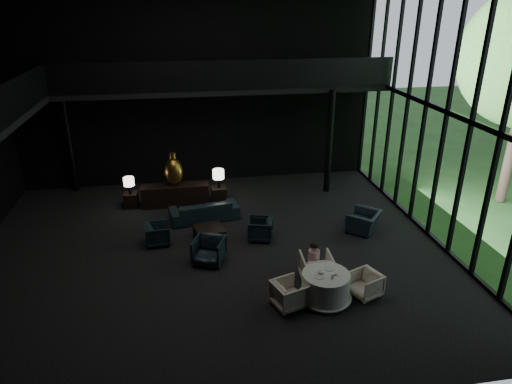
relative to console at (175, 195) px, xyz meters
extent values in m
cube|color=black|center=(1.09, -3.61, -0.39)|extent=(14.00, 12.00, 0.02)
cube|color=black|center=(1.09, 2.39, 3.61)|extent=(14.00, 0.04, 8.00)
cube|color=black|center=(1.09, -9.61, 3.61)|extent=(14.00, 0.04, 8.00)
cube|color=black|center=(2.09, 1.39, 3.61)|extent=(12.00, 2.00, 0.25)
cube|color=black|center=(-3.91, -3.61, 4.21)|extent=(0.06, 12.00, 1.00)
cube|color=black|center=(2.09, 0.39, 4.21)|extent=(12.00, 0.06, 1.00)
cylinder|color=black|center=(-3.91, 2.09, 1.61)|extent=(0.24, 0.24, 4.00)
cylinder|color=black|center=(5.89, 0.39, 1.61)|extent=(0.24, 0.24, 4.00)
cube|color=black|center=(0.00, 0.00, 0.00)|extent=(2.42, 0.55, 0.77)
ellipsoid|color=#B39639|center=(0.00, 0.09, 0.89)|extent=(0.65, 0.65, 1.01)
cylinder|color=#B39639|center=(0.00, 0.09, 1.50)|extent=(0.22, 0.22, 0.21)
cube|color=black|center=(-1.60, 0.11, -0.11)|extent=(0.49, 0.49, 0.54)
cylinder|color=black|center=(-1.60, 0.02, 0.32)|extent=(0.11, 0.11, 0.33)
cylinder|color=white|center=(-1.60, 0.02, 0.64)|extent=(0.38, 0.38, 0.30)
cube|color=black|center=(1.60, 0.01, -0.09)|extent=(0.54, 0.54, 0.59)
cylinder|color=black|center=(1.60, -0.02, 0.39)|extent=(0.13, 0.13, 0.37)
cylinder|color=white|center=(1.60, -0.02, 0.74)|extent=(0.42, 0.42, 0.34)
imported|color=#162B38|center=(0.97, -1.37, 0.12)|extent=(2.70, 1.17, 1.02)
imported|color=black|center=(-0.54, -2.85, -0.04)|extent=(0.69, 0.73, 0.70)
imported|color=black|center=(2.63, -3.06, -0.01)|extent=(0.85, 0.88, 0.75)
imported|color=black|center=(0.94, -4.21, 0.08)|extent=(1.16, 1.13, 0.93)
imported|color=#22313B|center=(6.05, -3.09, 0.05)|extent=(1.14, 1.18, 0.87)
cube|color=black|center=(1.04, -2.80, -0.19)|extent=(1.03, 1.03, 0.39)
cylinder|color=white|center=(3.70, -6.44, -0.01)|extent=(1.20, 1.20, 0.75)
cone|color=white|center=(3.70, -6.44, -0.34)|extent=(1.36, 1.36, 0.10)
imported|color=#ADA18B|center=(3.71, -5.57, 0.08)|extent=(0.94, 0.89, 0.92)
imported|color=#C2B09A|center=(4.75, -6.45, -0.06)|extent=(0.80, 0.82, 0.66)
imported|color=tan|center=(2.73, -6.56, -0.02)|extent=(0.87, 0.90, 0.74)
cylinder|color=pink|center=(3.65, -5.51, 0.28)|extent=(0.31, 0.31, 0.44)
sphere|color=#D8A884|center=(3.65, -5.51, 0.61)|extent=(0.22, 0.22, 0.22)
ellipsoid|color=black|center=(3.65, -5.51, 0.64)|extent=(0.23, 0.23, 0.15)
cylinder|color=white|center=(3.49, -6.54, 0.37)|extent=(0.30, 0.30, 0.02)
cylinder|color=white|center=(3.85, -6.24, 0.37)|extent=(0.27, 0.27, 0.02)
cylinder|color=white|center=(3.96, -6.54, 0.37)|extent=(0.14, 0.14, 0.01)
cylinder|color=white|center=(3.90, -6.54, 0.40)|extent=(0.08, 0.08, 0.06)
ellipsoid|color=white|center=(3.58, -6.41, 0.41)|extent=(0.17, 0.17, 0.09)
cylinder|color=#99999E|center=(3.78, -6.67, 0.40)|extent=(0.08, 0.08, 0.08)
camera|label=1|loc=(0.41, -15.62, 6.65)|focal=32.00mm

